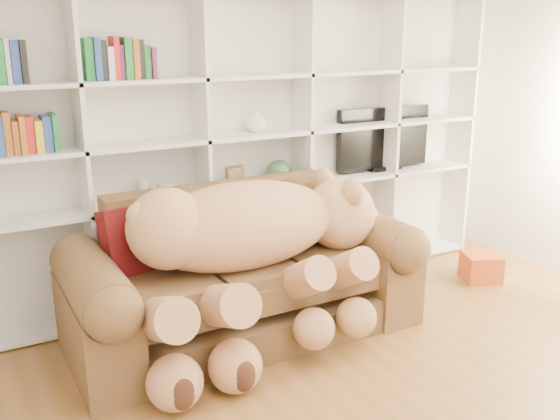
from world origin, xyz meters
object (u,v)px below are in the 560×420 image
sofa (243,282)px  teddy_bear (251,245)px  tv (383,139)px  gift_box (481,267)px

sofa → teddy_bear: 0.40m
teddy_bear → tv: tv is taller
sofa → gift_box: sofa is taller
sofa → teddy_bear: bearing=-98.4°
sofa → gift_box: size_ratio=8.11×
gift_box → teddy_bear: bearing=-178.3°
sofa → tv: tv is taller
teddy_bear → sofa: bearing=82.4°
sofa → tv: bearing=22.3°
teddy_bear → tv: bearing=28.1°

